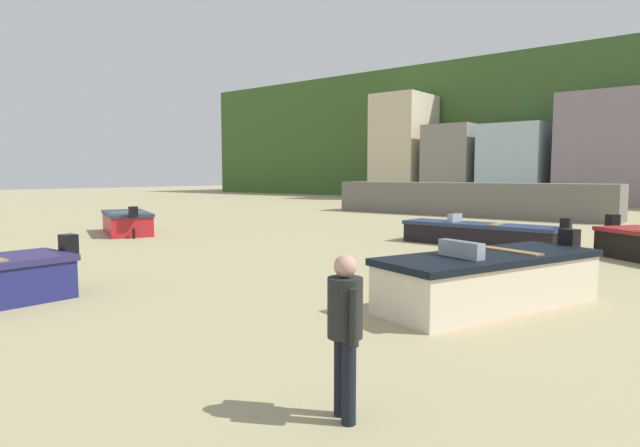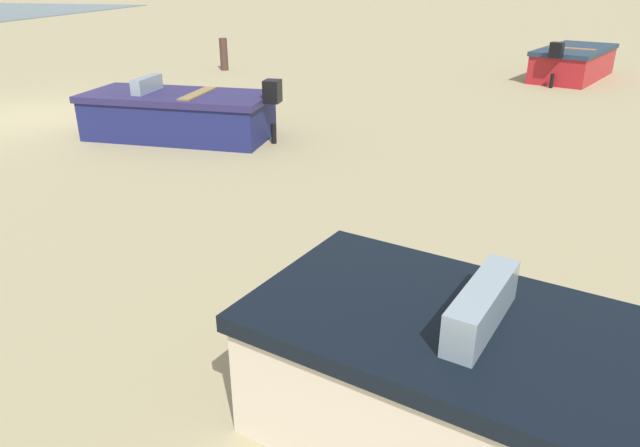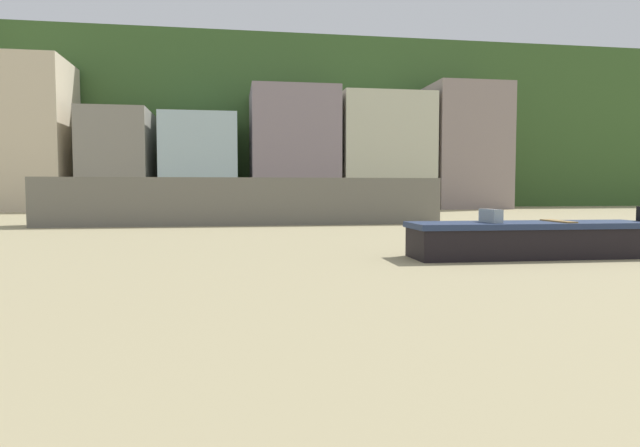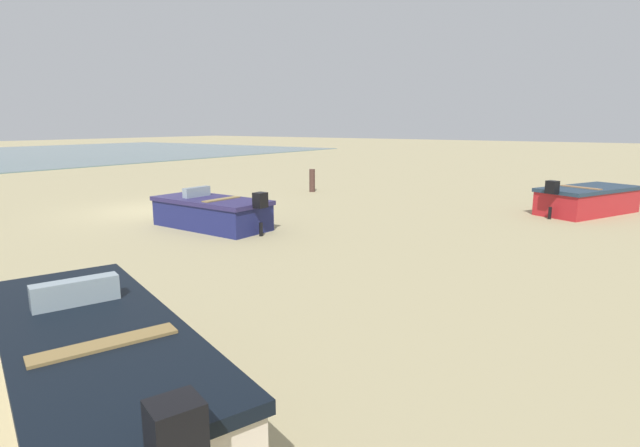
{
  "view_description": "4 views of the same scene",
  "coord_description": "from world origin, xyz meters",
  "px_view_note": "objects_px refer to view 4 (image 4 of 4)",
  "views": [
    {
      "loc": [
        11.57,
        0.55,
        2.37
      ],
      "look_at": [
        0.38,
        14.67,
        0.71
      ],
      "focal_mm": 29.76,
      "sensor_mm": 36.0,
      "label": 1
    },
    {
      "loc": [
        11.06,
        8.82,
        2.98
      ],
      "look_at": [
        5.94,
        7.71,
        0.69
      ],
      "focal_mm": 32.82,
      "sensor_mm": 36.0,
      "label": 2
    },
    {
      "loc": [
        -1.49,
        6.95,
        1.44
      ],
      "look_at": [
        -0.44,
        13.37,
        1.04
      ],
      "focal_mm": 30.83,
      "sensor_mm": 36.0,
      "label": 3
    },
    {
      "loc": [
        10.67,
        14.34,
        2.92
      ],
      "look_at": [
        2.8,
        8.94,
        1.01
      ],
      "focal_mm": 28.07,
      "sensor_mm": 36.0,
      "label": 4
    }
  ],
  "objects_px": {
    "boat_navy_3": "(212,213)",
    "boat_red_2": "(587,200)",
    "boat_cream_1": "(96,370)",
    "mooring_post_near_water": "(312,181)"
  },
  "relations": [
    {
      "from": "boat_navy_3",
      "to": "boat_red_2",
      "type": "bearing_deg",
      "value": -43.23
    },
    {
      "from": "boat_red_2",
      "to": "mooring_post_near_water",
      "type": "relative_size",
      "value": 4.04
    },
    {
      "from": "boat_navy_3",
      "to": "boat_cream_1",
      "type": "bearing_deg",
      "value": -139.11
    },
    {
      "from": "boat_cream_1",
      "to": "boat_navy_3",
      "type": "bearing_deg",
      "value": 59.23
    },
    {
      "from": "boat_red_2",
      "to": "boat_navy_3",
      "type": "height_order",
      "value": "boat_red_2"
    },
    {
      "from": "mooring_post_near_water",
      "to": "boat_navy_3",
      "type": "bearing_deg",
      "value": 14.88
    },
    {
      "from": "boat_cream_1",
      "to": "boat_navy_3",
      "type": "height_order",
      "value": "boat_cream_1"
    },
    {
      "from": "boat_navy_3",
      "to": "mooring_post_near_water",
      "type": "distance_m",
      "value": 8.17
    },
    {
      "from": "boat_cream_1",
      "to": "boat_navy_3",
      "type": "xyz_separation_m",
      "value": [
        -7.26,
        -5.99,
        -0.05
      ]
    },
    {
      "from": "boat_cream_1",
      "to": "boat_red_2",
      "type": "distance_m",
      "value": 16.1
    }
  ]
}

